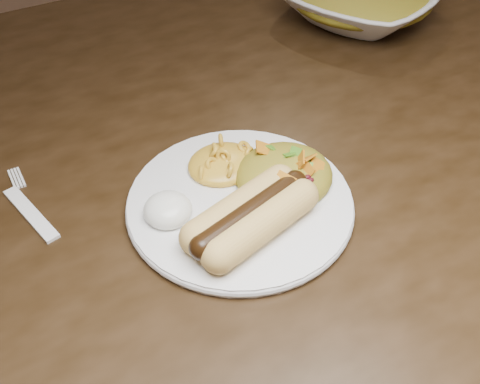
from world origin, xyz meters
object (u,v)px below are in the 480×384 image
fork (31,214)px  serving_bowl (359,0)px  plate (240,203)px  table (168,195)px

fork → serving_bowl: serving_bowl is taller
plate → serving_bowl: 0.48m
table → serving_bowl: serving_bowl is taller
table → plate: plate is taller
serving_bowl → plate: bearing=-142.9°
plate → table: bearing=101.3°
table → serving_bowl: bearing=19.1°
table → plate: bearing=-78.7°
fork → plate: bearing=-39.3°
table → fork: 0.20m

